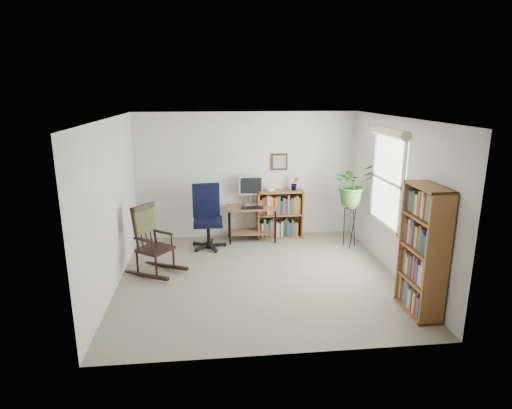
{
  "coord_description": "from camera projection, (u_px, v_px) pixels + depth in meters",
  "views": [
    {
      "loc": [
        -0.69,
        -6.01,
        2.77
      ],
      "look_at": [
        0.0,
        0.4,
        1.05
      ],
      "focal_mm": 30.0,
      "sensor_mm": 36.0,
      "label": 1
    }
  ],
  "objects": [
    {
      "name": "desk",
      "position": [
        252.0,
        223.0,
        8.12
      ],
      "size": [
        0.92,
        0.5,
        0.66
      ],
      "primitive_type": null,
      "color": "brown",
      "rests_on": "floor"
    },
    {
      "name": "wall_back",
      "position": [
        247.0,
        176.0,
        8.17
      ],
      "size": [
        4.2,
        0.0,
        2.4
      ],
      "primitive_type": "cube",
      "color": "silver",
      "rests_on": "ground"
    },
    {
      "name": "office_chair",
      "position": [
        208.0,
        217.0,
        7.64
      ],
      "size": [
        0.71,
        0.71,
        1.17
      ],
      "primitive_type": null,
      "rotation": [
        0.0,
        0.0,
        0.12
      ],
      "color": "black",
      "rests_on": "floor"
    },
    {
      "name": "framed_picture",
      "position": [
        279.0,
        162.0,
        8.14
      ],
      "size": [
        0.32,
        0.04,
        0.32
      ],
      "primitive_type": null,
      "color": "black",
      "rests_on": "wall_back"
    },
    {
      "name": "rocking_chair",
      "position": [
        155.0,
        240.0,
        6.58
      ],
      "size": [
        1.1,
        1.03,
        1.1
      ],
      "primitive_type": null,
      "rotation": [
        0.0,
        0.0,
        0.91
      ],
      "color": "black",
      "rests_on": "floor"
    },
    {
      "name": "window",
      "position": [
        387.0,
        181.0,
        6.7
      ],
      "size": [
        0.12,
        1.2,
        1.5
      ],
      "primitive_type": null,
      "color": "white",
      "rests_on": "wall_right"
    },
    {
      "name": "spider_plant",
      "position": [
        354.0,
        164.0,
        7.45
      ],
      "size": [
        1.69,
        1.88,
        1.46
      ],
      "primitive_type": "imported",
      "color": "#2D6824",
      "rests_on": "plant_stand"
    },
    {
      "name": "wall_left",
      "position": [
        111.0,
        206.0,
        6.03
      ],
      "size": [
        0.0,
        4.0,
        2.4
      ],
      "primitive_type": "cube",
      "color": "silver",
      "rests_on": "ground"
    },
    {
      "name": "plant_stand",
      "position": [
        350.0,
        224.0,
        7.73
      ],
      "size": [
        0.26,
        0.26,
        0.87
      ],
      "primitive_type": null,
      "rotation": [
        0.0,
        0.0,
        0.07
      ],
      "color": "black",
      "rests_on": "floor"
    },
    {
      "name": "tall_bookshelf",
      "position": [
        423.0,
        251.0,
        5.33
      ],
      "size": [
        0.31,
        0.73,
        1.67
      ],
      "primitive_type": null,
      "color": "brown",
      "rests_on": "floor"
    },
    {
      "name": "ceiling",
      "position": [
        259.0,
        118.0,
        5.94
      ],
      "size": [
        4.2,
        4.0,
        0.0
      ],
      "primitive_type": "cube",
      "color": "silver",
      "rests_on": "ground"
    },
    {
      "name": "keyboard",
      "position": [
        252.0,
        208.0,
        7.91
      ],
      "size": [
        0.4,
        0.15,
        0.02
      ],
      "primitive_type": "cube",
      "color": "black",
      "rests_on": "desk"
    },
    {
      "name": "wall_front",
      "position": [
        281.0,
        251.0,
        4.33
      ],
      "size": [
        4.2,
        0.0,
        2.4
      ],
      "primitive_type": "cube",
      "color": "silver",
      "rests_on": "ground"
    },
    {
      "name": "low_bookshelf",
      "position": [
        280.0,
        214.0,
        8.26
      ],
      "size": [
        0.88,
        0.29,
        0.93
      ],
      "primitive_type": null,
      "color": "brown",
      "rests_on": "floor"
    },
    {
      "name": "floor",
      "position": [
        259.0,
        277.0,
        6.56
      ],
      "size": [
        4.2,
        4.0,
        0.0
      ],
      "primitive_type": "cube",
      "color": "gray",
      "rests_on": "ground"
    },
    {
      "name": "wall_right",
      "position": [
        396.0,
        198.0,
        6.47
      ],
      "size": [
        0.0,
        4.0,
        2.4
      ],
      "primitive_type": "cube",
      "color": "silver",
      "rests_on": "ground"
    },
    {
      "name": "potted_plant_small",
      "position": [
        295.0,
        187.0,
        8.16
      ],
      "size": [
        0.13,
        0.24,
        0.11
      ],
      "primitive_type": "imported",
      "color": "#2D6824",
      "rests_on": "low_bookshelf"
    },
    {
      "name": "monitor",
      "position": [
        251.0,
        191.0,
        8.09
      ],
      "size": [
        0.46,
        0.16,
        0.56
      ],
      "primitive_type": null,
      "color": "silver",
      "rests_on": "desk"
    }
  ]
}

